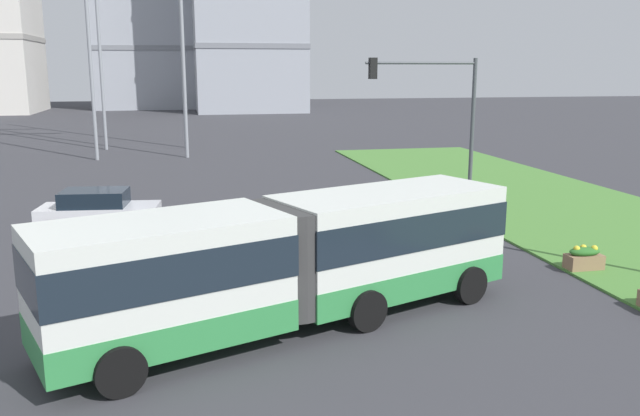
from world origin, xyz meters
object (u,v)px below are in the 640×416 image
flower_planter_5 (584,258)px  car_white_van (98,211)px  articulated_bus (294,259)px  traffic_light_far_right (439,110)px

flower_planter_5 → car_white_van: bearing=150.7°
articulated_bus → flower_planter_5: bearing=14.3°
car_white_van → traffic_light_far_right: (13.20, -1.00, 3.71)m
flower_planter_5 → traffic_light_far_right: 8.66m
car_white_van → traffic_light_far_right: bearing=-4.3°
car_white_van → flower_planter_5: (15.06, -8.44, -0.33)m
car_white_van → flower_planter_5: car_white_van is taller
traffic_light_far_right → car_white_van: bearing=175.7°
car_white_van → flower_planter_5: size_ratio=4.16×
car_white_van → flower_planter_5: bearing=-29.3°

